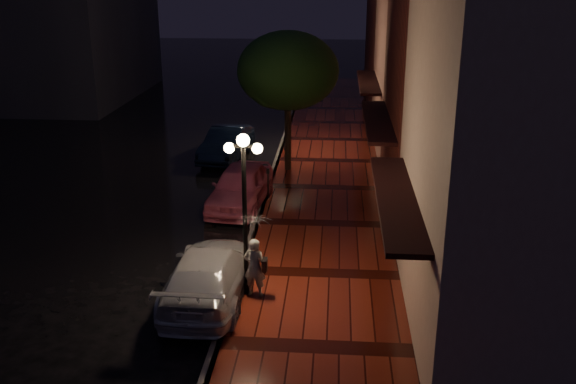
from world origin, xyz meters
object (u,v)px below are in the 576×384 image
at_px(streetlamp_near, 245,205).
at_px(streetlamp_far, 288,99).
at_px(pink_car, 240,186).
at_px(navy_car, 227,143).
at_px(woman_with_umbrella, 254,243).
at_px(parking_meter, 268,180).
at_px(silver_car, 209,274).
at_px(street_tree, 288,73).

distance_m(streetlamp_near, streetlamp_far, 14.00).
xyz_separation_m(pink_car, navy_car, (-1.54, 6.12, -0.05)).
bearing_deg(navy_car, woman_with_umbrella, -69.42).
height_order(pink_car, parking_meter, pink_car).
bearing_deg(parking_meter, streetlamp_far, 89.93).
bearing_deg(streetlamp_near, pink_car, 99.69).
xyz_separation_m(streetlamp_near, streetlamp_far, (0.00, 14.00, 0.00)).
bearing_deg(pink_car, streetlamp_near, -74.67).
bearing_deg(woman_with_umbrella, silver_car, 8.40).
height_order(pink_car, silver_car, pink_car).
height_order(streetlamp_near, pink_car, streetlamp_near).
xyz_separation_m(streetlamp_far, pink_car, (-1.16, -7.23, -1.83)).
relative_size(streetlamp_near, navy_car, 0.98).
xyz_separation_m(street_tree, pink_car, (-1.41, -4.22, -3.47)).
xyz_separation_m(streetlamp_far, navy_car, (-2.69, -1.11, -1.88)).
bearing_deg(pink_car, silver_car, -82.67).
relative_size(streetlamp_near, streetlamp_far, 1.00).
distance_m(streetlamp_far, navy_car, 3.47).
bearing_deg(navy_car, street_tree, -24.86).
distance_m(streetlamp_near, parking_meter, 7.50).
relative_size(navy_car, parking_meter, 3.78).
bearing_deg(pink_car, navy_car, 109.76).
bearing_deg(streetlamp_near, street_tree, 88.65).
relative_size(streetlamp_far, street_tree, 0.74).
height_order(streetlamp_near, streetlamp_far, same).
xyz_separation_m(streetlamp_far, street_tree, (0.26, -3.01, 1.64)).
bearing_deg(silver_car, streetlamp_far, -93.29).
bearing_deg(navy_car, pink_car, -68.01).
bearing_deg(parking_meter, pink_car, -149.44).
bearing_deg(silver_car, streetlamp_near, -167.90).
distance_m(streetlamp_far, parking_meter, 6.93).
xyz_separation_m(silver_car, parking_meter, (0.75, 7.49, 0.14)).
bearing_deg(navy_car, parking_meter, -58.09).
height_order(streetlamp_far, silver_car, streetlamp_far).
bearing_deg(woman_with_umbrella, streetlamp_near, -28.71).
distance_m(street_tree, parking_meter, 5.04).
distance_m(streetlamp_near, navy_car, 13.30).
xyz_separation_m(streetlamp_far, parking_meter, (-0.20, -6.71, -1.75)).
distance_m(street_tree, silver_car, 11.79).
height_order(streetlamp_near, woman_with_umbrella, streetlamp_near).
xyz_separation_m(streetlamp_near, parking_meter, (-0.20, 7.29, -1.75)).
height_order(navy_car, parking_meter, navy_car).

